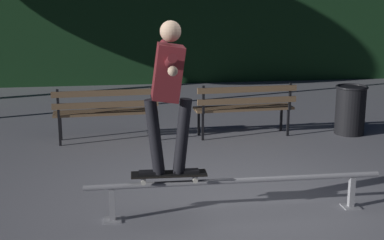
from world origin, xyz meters
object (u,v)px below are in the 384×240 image
(grind_rail, at_px, (236,185))
(park_bench_leftmost, at_px, (106,108))
(park_bench_left_center, at_px, (245,104))
(trash_can, at_px, (350,109))
(skateboard, at_px, (169,174))
(skateboarder, at_px, (168,85))

(grind_rail, xyz_separation_m, park_bench_leftmost, (-1.38, 3.02, 0.22))
(park_bench_left_center, xyz_separation_m, trash_can, (1.75, -0.05, -0.12))
(grind_rail, bearing_deg, skateboard, 180.00)
(skateboard, bearing_deg, skateboarder, -1.86)
(skateboarder, bearing_deg, grind_rail, 0.01)
(park_bench_leftmost, relative_size, park_bench_left_center, 1.00)
(grind_rail, height_order, trash_can, trash_can)
(park_bench_left_center, bearing_deg, skateboard, -116.74)
(park_bench_leftmost, bearing_deg, grind_rail, -65.35)
(trash_can, bearing_deg, skateboarder, -137.80)
(skateboard, xyz_separation_m, skateboarder, (0.00, -0.00, 0.94))
(skateboarder, xyz_separation_m, park_bench_leftmost, (-0.68, 3.02, -0.87))
(park_bench_leftmost, distance_m, trash_can, 3.95)
(park_bench_leftmost, height_order, park_bench_left_center, same)
(grind_rail, relative_size, trash_can, 3.96)
(skateboard, xyz_separation_m, park_bench_left_center, (1.52, 3.02, 0.06))
(skateboarder, bearing_deg, trash_can, 42.20)
(park_bench_left_center, height_order, trash_can, park_bench_left_center)
(park_bench_leftmost, xyz_separation_m, park_bench_left_center, (2.20, 0.00, 0.00))
(skateboard, distance_m, park_bench_leftmost, 3.09)
(skateboard, height_order, park_bench_leftmost, park_bench_leftmost)
(park_bench_left_center, bearing_deg, park_bench_leftmost, 180.00)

